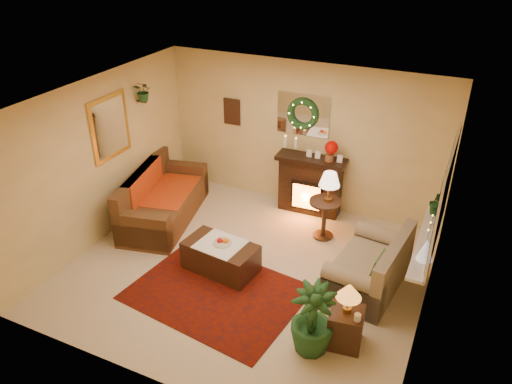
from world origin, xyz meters
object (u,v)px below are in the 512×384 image
at_px(sofa, 164,197).
at_px(loveseat, 369,261).
at_px(side_table_round, 324,219).
at_px(end_table_square, 346,326).
at_px(fireplace, 310,183).
at_px(coffee_table, 221,258).

relative_size(sofa, loveseat, 1.45).
relative_size(side_table_round, end_table_square, 1.35).
bearing_deg(side_table_round, sofa, -166.96).
bearing_deg(side_table_round, end_table_square, -65.44).
bearing_deg(end_table_square, fireplace, 117.40).
distance_m(fireplace, side_table_round, 0.88).
relative_size(sofa, fireplace, 1.95).
distance_m(sofa, side_table_round, 2.73).
xyz_separation_m(sofa, fireplace, (2.16, 1.31, 0.12)).
bearing_deg(loveseat, coffee_table, -158.20).
xyz_separation_m(sofa, side_table_round, (2.66, 0.62, -0.10)).
bearing_deg(end_table_square, side_table_round, 114.56).
distance_m(loveseat, coffee_table, 2.13).
xyz_separation_m(side_table_round, coffee_table, (-1.10, -1.48, -0.12)).
bearing_deg(coffee_table, side_table_round, 60.41).
xyz_separation_m(sofa, loveseat, (3.61, -0.31, -0.01)).
bearing_deg(sofa, coffee_table, -41.62).
relative_size(fireplace, end_table_square, 2.14).
relative_size(loveseat, end_table_square, 2.88).
height_order(fireplace, loveseat, fireplace).
bearing_deg(side_table_round, coffee_table, -126.53).
bearing_deg(sofa, loveseat, -17.55).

